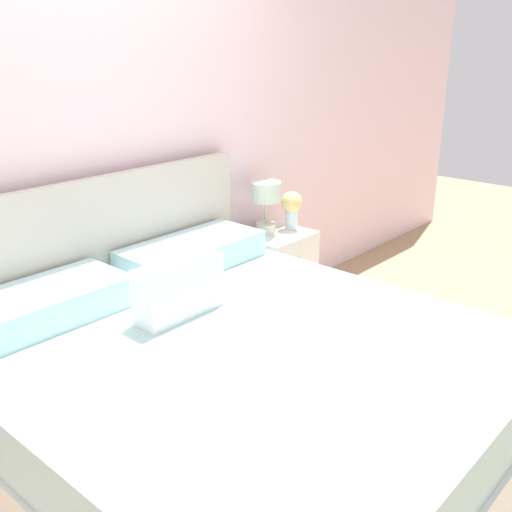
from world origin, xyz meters
TOP-DOWN VIEW (x-y plane):
  - ground_plane at (0.00, 0.00)m, footprint 12.00×12.00m
  - wall_back at (0.00, 0.07)m, footprint 8.00×0.06m
  - bed at (0.00, -0.95)m, footprint 1.91×2.05m
  - nightstand at (1.22, -0.20)m, footprint 0.43×0.38m
  - table_lamp at (1.17, -0.15)m, footprint 0.19×0.19m
  - flower_vase at (1.35, -0.21)m, footprint 0.13×0.13m

SIDE VIEW (x-z plane):
  - ground_plane at x=0.00m, z-range 0.00..0.00m
  - nightstand at x=1.22m, z-range 0.00..0.58m
  - bed at x=0.00m, z-range -0.24..0.88m
  - flower_vase at x=1.35m, z-range 0.61..0.86m
  - table_lamp at x=1.17m, z-range 0.64..0.97m
  - wall_back at x=0.00m, z-range 0.00..2.60m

